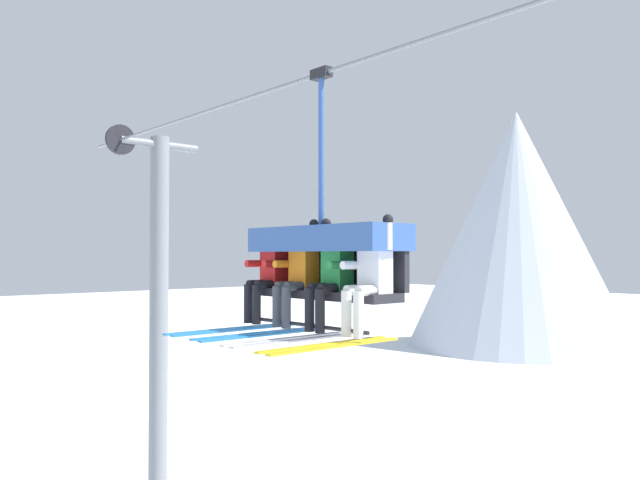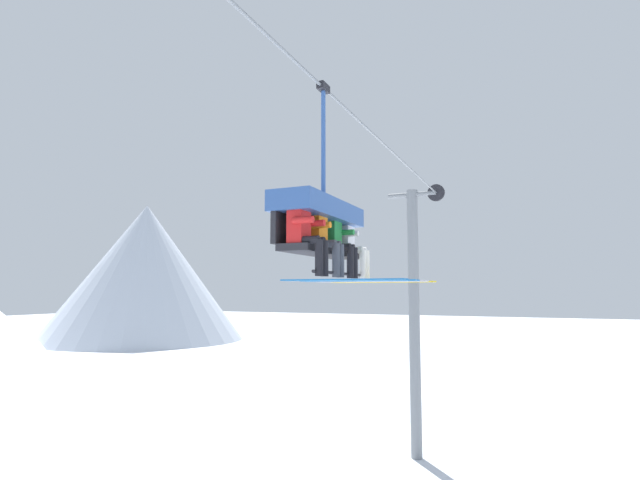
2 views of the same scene
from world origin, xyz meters
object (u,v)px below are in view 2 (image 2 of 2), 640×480
at_px(skier_orange, 324,235).
at_px(skier_green, 339,239).
at_px(chairlift_chair, 319,219).
at_px(skier_red, 307,232).
at_px(skier_white, 352,242).
at_px(lift_tower_far, 415,313).

height_order(skier_orange, skier_green, same).
relative_size(chairlift_chair, skier_red, 1.78).
distance_m(chairlift_chair, skier_red, 0.96).
xyz_separation_m(skier_red, skier_orange, (0.59, 0.01, 0.02)).
bearing_deg(skier_red, skier_white, 0.22).
bearing_deg(chairlift_chair, skier_white, -13.54).
relative_size(skier_green, skier_white, 1.00).
distance_m(skier_orange, skier_green, 0.58).
bearing_deg(skier_red, chairlift_chair, 14.00).
relative_size(skier_red, skier_white, 1.00).
xyz_separation_m(skier_green, skier_white, (0.60, 0.00, 0.00)).
relative_size(chairlift_chair, skier_orange, 1.78).
bearing_deg(skier_white, lift_tower_far, 6.29).
bearing_deg(lift_tower_far, chairlift_chair, -175.62).
bearing_deg(lift_tower_far, skier_red, -174.77).
distance_m(lift_tower_far, skier_white, 8.58).
bearing_deg(chairlift_chair, skier_orange, -143.75).
distance_m(lift_tower_far, skier_red, 10.32).
relative_size(lift_tower_far, skier_white, 5.14).
bearing_deg(skier_orange, skier_green, 0.00).
xyz_separation_m(lift_tower_far, skier_red, (-10.16, -0.93, 1.53)).
xyz_separation_m(skier_red, skier_white, (1.77, 0.01, 0.02)).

